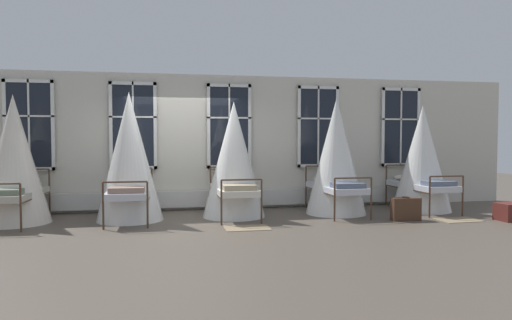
% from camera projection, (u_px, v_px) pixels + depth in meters
% --- Properties ---
extents(ground, '(29.85, 29.85, 0.00)m').
position_uv_depth(ground, '(185.00, 218.00, 9.30)').
color(ground, brown).
extents(back_wall_with_windows, '(15.92, 0.10, 3.02)m').
position_uv_depth(back_wall_with_windows, '(182.00, 142.00, 10.33)').
color(back_wall_with_windows, beige).
rests_on(back_wall_with_windows, ground).
extents(window_bank, '(11.47, 0.10, 2.75)m').
position_uv_depth(window_bank, '(182.00, 164.00, 10.24)').
color(window_bank, black).
rests_on(window_bank, ground).
extents(cot_second, '(1.28, 1.84, 2.42)m').
position_uv_depth(cot_second, '(14.00, 161.00, 8.65)').
color(cot_second, '#4C3323').
rests_on(cot_second, ground).
extents(cot_third, '(1.28, 1.83, 2.50)m').
position_uv_depth(cot_third, '(130.00, 158.00, 8.99)').
color(cot_third, '#4C3323').
rests_on(cot_third, ground).
extents(cot_fourth, '(1.28, 1.83, 2.35)m').
position_uv_depth(cot_fourth, '(234.00, 161.00, 9.43)').
color(cot_fourth, '#4C3323').
rests_on(cot_fourth, ground).
extents(cot_fifth, '(1.28, 1.83, 2.45)m').
position_uv_depth(cot_fifth, '(336.00, 158.00, 9.81)').
color(cot_fifth, '#4C3323').
rests_on(cot_fifth, ground).
extents(cot_sixth, '(1.28, 1.84, 2.32)m').
position_uv_depth(cot_sixth, '(422.00, 160.00, 10.24)').
color(cot_sixth, '#4C3323').
rests_on(cot_sixth, ground).
extents(rug_fourth, '(0.80, 0.56, 0.01)m').
position_uv_depth(rug_fourth, '(247.00, 228.00, 8.24)').
color(rug_fourth, '#8E7A5B').
rests_on(rug_fourth, ground).
extents(rug_sixth, '(0.82, 0.59, 0.01)m').
position_uv_depth(rug_sixth, '(458.00, 220.00, 9.04)').
color(rug_sixth, '#8E7A5B').
rests_on(rug_sixth, ground).
extents(suitcase_dark, '(0.57, 0.24, 0.47)m').
position_uv_depth(suitcase_dark, '(406.00, 209.00, 9.01)').
color(suitcase_dark, '#472D1E').
rests_on(suitcase_dark, ground).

